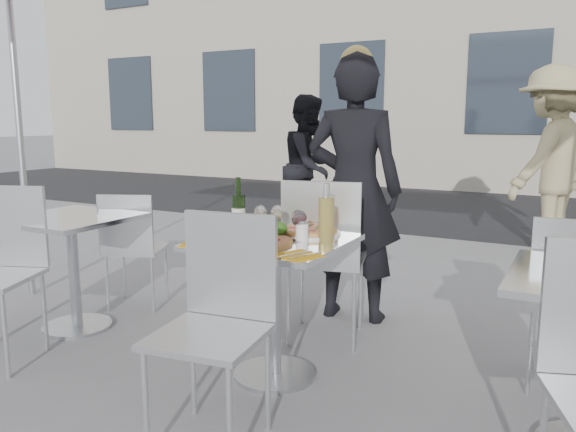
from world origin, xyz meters
The scene contains 24 objects.
ground centered at (0.00, 0.00, 0.00)m, with size 80.00×80.00×0.00m, color slate.
street_asphalt centered at (0.00, 6.50, 0.00)m, with size 24.00×5.00×0.00m, color black.
main_table centered at (0.00, 0.00, 0.54)m, with size 0.72×0.72×0.75m.
side_table_left centered at (-1.50, 0.00, 0.54)m, with size 0.72×0.72×0.75m.
chair_far centered at (0.04, 0.54, 0.60)m, with size 0.57×0.58×1.01m.
chair_near centered at (0.06, -0.58, 0.57)m, with size 0.49×0.50×0.96m.
side_chair_lfar centered at (-1.44, 0.47, 0.50)m, with size 0.51×0.52×0.85m.
side_chair_lnear centered at (-1.52, -0.49, 0.58)m, with size 0.58×0.59×0.98m.
side_chair_rfar centered at (1.39, 0.51, 0.54)m, with size 0.43×0.44×0.91m.
woman_diner centered at (0.02, 1.06, 0.89)m, with size 0.65×0.43×1.78m, color black.
pedestrian_a centered at (-1.47, 3.42, 0.82)m, with size 0.80×0.62×1.64m, color black.
pedestrian_b centered at (1.06, 3.77, 0.95)m, with size 1.22×0.70×1.89m, color tan.
pizza_near centered at (-0.03, -0.12, 0.76)m, with size 0.35×0.35×0.02m.
pizza_far centered at (0.09, 0.21, 0.77)m, with size 0.35×0.35×0.03m.
salad_plate centered at (-0.04, 0.05, 0.79)m, with size 0.22×0.22×0.09m.
wine_bottle centered at (-0.30, 0.13, 0.86)m, with size 0.07×0.08×0.29m.
carafe centered at (0.24, 0.12, 0.87)m, with size 0.08×0.08×0.29m.
sugar_shaker centered at (0.14, 0.04, 0.80)m, with size 0.06×0.06×0.11m.
wineglass_white_a centered at (-0.14, 0.09, 0.86)m, with size 0.07×0.07×0.16m.
wineglass_white_b centered at (-0.06, 0.13, 0.86)m, with size 0.07×0.07×0.16m.
wineglass_red_a centered at (0.11, 0.04, 0.86)m, with size 0.07×0.07×0.16m.
wineglass_red_b centered at (0.13, 0.03, 0.86)m, with size 0.07×0.07×0.16m.
napkin_left centered at (-0.27, -0.27, 0.75)m, with size 0.24×0.24×0.01m.
napkin_right centered at (0.27, -0.26, 0.75)m, with size 0.24×0.24×0.01m.
Camera 1 is at (1.39, -2.45, 1.36)m, focal length 35.00 mm.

